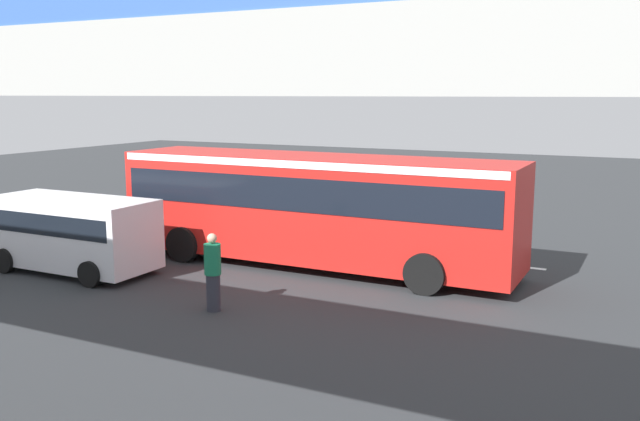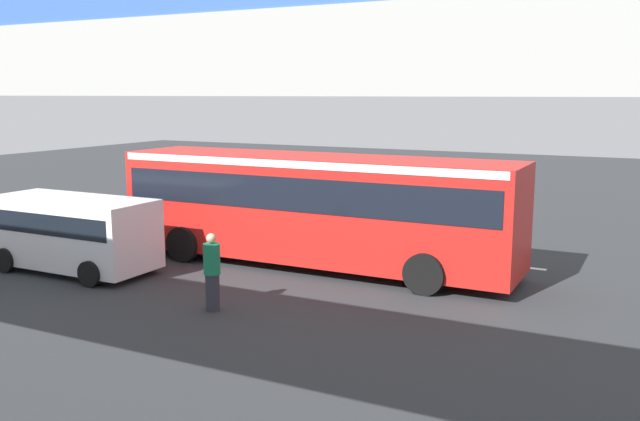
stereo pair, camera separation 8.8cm
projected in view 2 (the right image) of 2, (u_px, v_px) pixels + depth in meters
ground at (348, 269)px, 19.29m from camera, size 80.00×80.00×0.00m
city_bus at (315, 201)px, 19.28m from camera, size 11.54×2.85×3.15m
parked_van at (72, 229)px, 18.87m from camera, size 4.80×2.17×2.05m
pedestrian at (212, 273)px, 15.45m from camera, size 0.38×0.38×1.79m
traffic_sign at (378, 185)px, 22.52m from camera, size 0.08×0.60×2.80m
lane_dash_leftmost at (510, 266)px, 19.62m from camera, size 2.00×0.20×0.01m
lane_dash_left at (380, 251)px, 21.41m from camera, size 2.00×0.20×0.01m
lane_dash_centre at (271, 239)px, 23.21m from camera, size 2.00×0.20×0.01m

